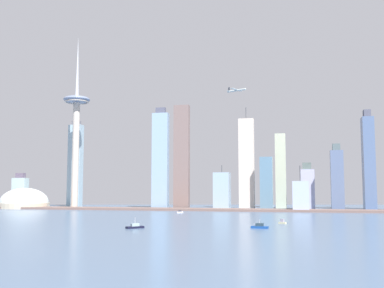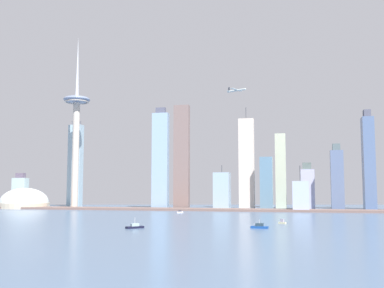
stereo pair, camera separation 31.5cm
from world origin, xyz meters
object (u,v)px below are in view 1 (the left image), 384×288
(stadium_dome, at_px, (24,203))
(skyscraper_8, at_px, (369,175))
(skyscraper_0, at_px, (266,184))
(skyscraper_2, at_px, (281,171))
(observation_tower, at_px, (76,121))
(skyscraper_12, at_px, (182,157))
(skyscraper_5, at_px, (222,191))
(skyscraper_11, at_px, (337,179))
(skyscraper_6, at_px, (307,188))
(airplane, at_px, (237,90))
(boat_3, at_px, (282,222))
(boat_1, at_px, (180,212))
(boat_4, at_px, (135,227))
(skyscraper_1, at_px, (75,165))
(skyscraper_3, at_px, (247,164))
(skyscraper_9, at_px, (369,162))
(skyscraper_13, at_px, (301,196))
(boat_2, at_px, (260,227))
(skyscraper_7, at_px, (160,160))
(skyscraper_10, at_px, (20,192))

(stadium_dome, xyz_separation_m, skyscraper_8, (598.47, 87.83, 49.66))
(skyscraper_0, relative_size, skyscraper_2, 0.65)
(observation_tower, xyz_separation_m, skyscraper_12, (193.78, 6.62, -67.07))
(skyscraper_5, height_order, skyscraper_11, skyscraper_11)
(skyscraper_6, distance_m, airplane, 223.03)
(observation_tower, distance_m, airplane, 311.47)
(skyscraper_6, relative_size, boat_3, 9.62)
(observation_tower, xyz_separation_m, skyscraper_2, (356.88, 88.58, -89.38))
(boat_1, distance_m, boat_4, 259.85)
(skyscraper_1, relative_size, skyscraper_3, 0.96)
(skyscraper_9, bearing_deg, skyscraper_5, -173.23)
(skyscraper_1, relative_size, skyscraper_12, 0.94)
(skyscraper_9, bearing_deg, boat_1, -154.76)
(stadium_dome, height_order, boat_1, stadium_dome)
(skyscraper_0, xyz_separation_m, skyscraper_8, (168.61, 76.17, 15.47))
(skyscraper_13, bearing_deg, boat_1, -156.46)
(skyscraper_2, bearing_deg, skyscraper_8, -3.44)
(skyscraper_11, height_order, airplane, airplane)
(observation_tower, relative_size, skyscraper_12, 1.75)
(skyscraper_5, height_order, boat_2, skyscraper_5)
(skyscraper_6, distance_m, boat_4, 444.31)
(skyscraper_7, xyz_separation_m, boat_3, (212.46, -284.76, -82.73))
(skyscraper_11, bearing_deg, skyscraper_1, 173.97)
(skyscraper_1, xyz_separation_m, skyscraper_2, (389.87, 22.95, -14.07))
(skyscraper_12, height_order, boat_4, skyscraper_12)
(skyscraper_10, height_order, boat_1, skyscraper_10)
(stadium_dome, relative_size, boat_1, 9.67)
(stadium_dome, height_order, boat_3, stadium_dome)
(skyscraper_3, bearing_deg, boat_3, -77.67)
(skyscraper_0, height_order, skyscraper_8, skyscraper_8)
(stadium_dome, xyz_separation_m, skyscraper_11, (540.88, 23.03, 41.17))
(observation_tower, distance_m, skyscraper_6, 422.63)
(skyscraper_1, relative_size, boat_1, 18.08)
(skyscraper_2, bearing_deg, skyscraper_3, -130.66)
(boat_2, distance_m, boat_4, 111.18)
(skyscraper_7, bearing_deg, skyscraper_5, -1.49)
(skyscraper_7, xyz_separation_m, skyscraper_8, (348.84, 73.10, -25.86))
(observation_tower, distance_m, skyscraper_8, 520.38)
(skyscraper_1, distance_m, boat_4, 512.00)
(airplane, bearing_deg, skyscraper_12, 164.97)
(observation_tower, xyz_separation_m, skyscraper_1, (-32.99, 65.62, -75.31))
(skyscraper_11, relative_size, boat_1, 11.60)
(skyscraper_10, bearing_deg, skyscraper_2, 6.95)
(skyscraper_10, bearing_deg, stadium_dome, -48.15)
(stadium_dome, height_order, skyscraper_8, skyscraper_8)
(skyscraper_11, xyz_separation_m, boat_4, (-205.73, -374.08, -48.47))
(skyscraper_3, distance_m, airplane, 148.98)
(skyscraper_9, bearing_deg, skyscraper_0, -170.12)
(skyscraper_10, distance_m, skyscraper_13, 519.89)
(skyscraper_6, height_order, skyscraper_9, skyscraper_9)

